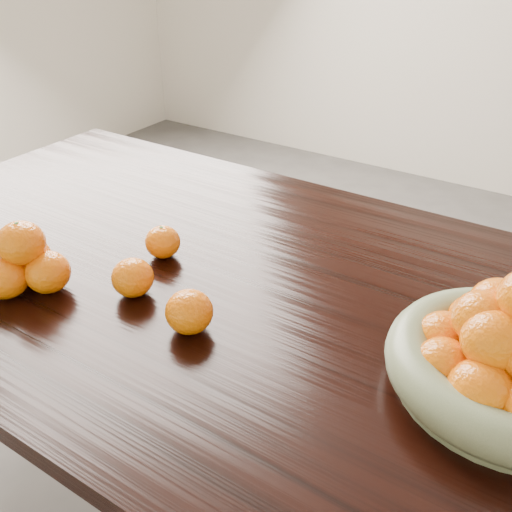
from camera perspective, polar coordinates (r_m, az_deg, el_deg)
The scene contains 5 objects.
dining_table at distance 1.16m, azimuth 0.83°, elevation -6.87°, with size 2.00×1.00×0.75m.
orange_pyramid at distance 1.17m, azimuth -22.03°, elevation -0.56°, with size 0.16×0.16×0.14m.
loose_orange_0 at distance 1.21m, azimuth -9.31°, elevation 1.40°, with size 0.07×0.07×0.07m, color orange.
loose_orange_1 at distance 1.09m, azimuth -12.24°, elevation -2.12°, with size 0.08×0.08×0.07m, color orange.
loose_orange_2 at distance 0.99m, azimuth -6.70°, elevation -5.56°, with size 0.08×0.08×0.08m, color orange.
Camera 1 is at (0.49, -0.78, 1.37)m, focal length 40.00 mm.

